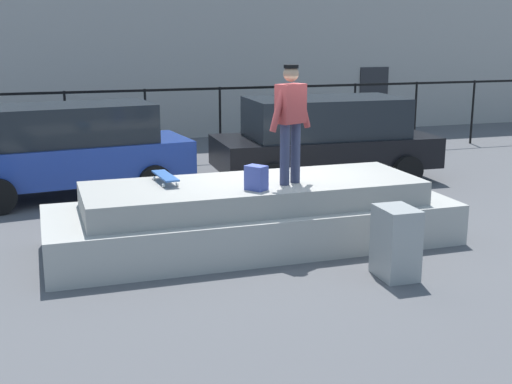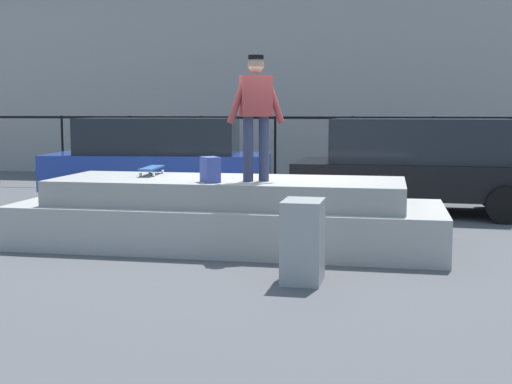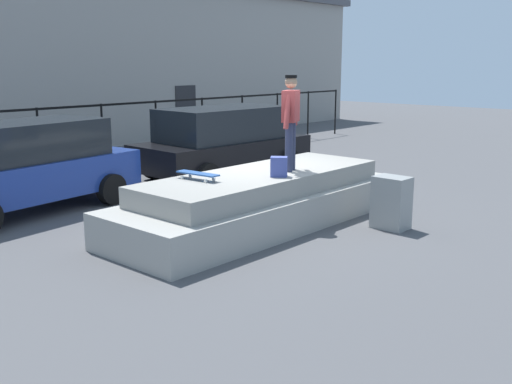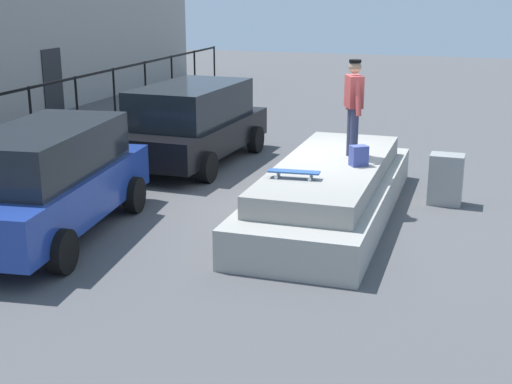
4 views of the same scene
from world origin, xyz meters
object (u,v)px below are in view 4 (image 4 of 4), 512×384
object	(u,v)px
utility_box	(446,179)
skateboarder	(354,102)
backpack	(359,156)
car_black_hatchback_mid	(192,122)
skateboard	(294,172)
car_blue_hatchback_near	(47,179)

from	to	relation	value
utility_box	skateboarder	bearing A→B (deg)	118.94
backpack	car_black_hatchback_mid	size ratio (longest dim) A/B	0.07
skateboard	car_black_hatchback_mid	xyz separation A→B (m)	(4.05, 3.44, -0.13)
car_blue_hatchback_near	utility_box	size ratio (longest dim) A/B	5.08
skateboarder	car_blue_hatchback_near	bearing A→B (deg)	123.63
skateboard	utility_box	xyz separation A→B (m)	(2.55, -2.20, -0.59)
skateboarder	skateboard	world-z (taller)	skateboarder
backpack	utility_box	bearing A→B (deg)	-169.66
car_black_hatchback_mid	skateboard	bearing A→B (deg)	-139.69
backpack	car_black_hatchback_mid	bearing A→B (deg)	-70.29
car_blue_hatchback_near	utility_box	distance (m)	6.99
skateboarder	car_black_hatchback_mid	size ratio (longest dim) A/B	0.36
car_blue_hatchback_near	car_black_hatchback_mid	size ratio (longest dim) A/B	1.01
backpack	car_black_hatchback_mid	world-z (taller)	car_black_hatchback_mid
car_black_hatchback_mid	backpack	bearing A→B (deg)	-124.54
skateboard	car_black_hatchback_mid	size ratio (longest dim) A/B	0.18
skateboarder	car_black_hatchback_mid	distance (m)	4.77
car_blue_hatchback_near	backpack	bearing A→B (deg)	-63.29
backpack	car_black_hatchback_mid	xyz separation A→B (m)	(2.93, 4.26, -0.20)
skateboard	utility_box	bearing A→B (deg)	-40.73
skateboarder	car_blue_hatchback_near	size ratio (longest dim) A/B	0.36
skateboard	car_blue_hatchback_near	distance (m)	3.88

